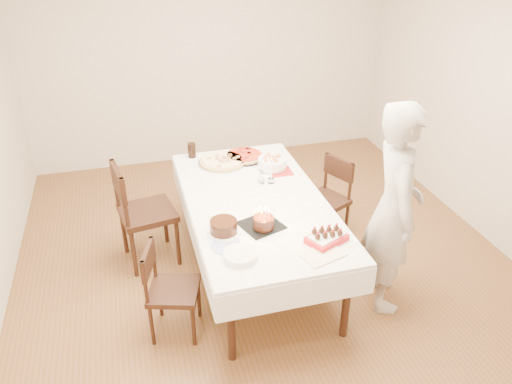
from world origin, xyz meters
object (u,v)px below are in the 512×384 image
object	(u,v)px
layer_cake	(224,227)
pasta_bowl	(272,163)
person	(394,209)
pizza_white	(222,161)
cola_glass	(192,150)
chair_left_savory	(147,213)
chair_right_savory	(324,201)
chair_left_dessert	(174,291)
birthday_cake	(264,219)
strawberry_box	(327,237)
taper_candle	(271,170)
pizza_pepperoni	(244,156)
dining_table	(256,237)

from	to	relation	value
layer_cake	pasta_bowl	bearing A→B (deg)	54.70
person	pasta_bowl	size ratio (longest dim) A/B	6.39
pizza_white	cola_glass	distance (m)	0.34
chair_left_savory	chair_right_savory	bearing A→B (deg)	166.99
chair_right_savory	chair_left_dessert	world-z (taller)	chair_right_savory
chair_left_savory	person	world-z (taller)	person
pizza_white	birthday_cake	size ratio (longest dim) A/B	2.99
layer_cake	strawberry_box	bearing A→B (deg)	-23.99
pizza_white	layer_cake	world-z (taller)	layer_cake
taper_candle	layer_cake	size ratio (longest dim) A/B	0.98
taper_candle	strawberry_box	xyz separation A→B (m)	(0.13, -0.98, -0.09)
pizza_pepperoni	pasta_bowl	bearing A→B (deg)	-54.12
strawberry_box	layer_cake	bearing A→B (deg)	156.01
dining_table	pizza_white	xyz separation A→B (m)	(-0.12, 0.76, 0.40)
chair_right_savory	pizza_pepperoni	distance (m)	0.90
chair_left_dessert	cola_glass	size ratio (longest dim) A/B	5.30
pizza_white	pasta_bowl	size ratio (longest dim) A/B	1.74
pasta_bowl	layer_cake	distance (m)	1.17
pizza_white	chair_left_dessert	bearing A→B (deg)	-116.96
taper_candle	layer_cake	xyz separation A→B (m)	(-0.58, -0.67, -0.08)
chair_left_savory	taper_candle	distance (m)	1.18
dining_table	birthday_cake	bearing A→B (deg)	-97.85
person	strawberry_box	bearing A→B (deg)	116.02
pizza_pepperoni	strawberry_box	xyz separation A→B (m)	(0.23, -1.55, 0.01)
chair_left_dessert	layer_cake	bearing A→B (deg)	-145.66
dining_table	person	world-z (taller)	person
chair_right_savory	birthday_cake	world-z (taller)	birthday_cake
pasta_bowl	birthday_cake	size ratio (longest dim) A/B	1.72
chair_left_dessert	pizza_white	world-z (taller)	pizza_white
birthday_cake	pizza_pepperoni	bearing A→B (deg)	82.56
pizza_pepperoni	layer_cake	xyz separation A→B (m)	(-0.47, -1.23, 0.03)
chair_left_savory	chair_left_dessert	distance (m)	1.00
chair_left_savory	birthday_cake	xyz separation A→B (m)	(0.83, -0.88, 0.34)
chair_left_savory	pizza_pepperoni	distance (m)	1.10
pizza_pepperoni	pasta_bowl	xyz separation A→B (m)	(0.20, -0.28, 0.03)
cola_glass	pizza_white	bearing A→B (deg)	-40.08
dining_table	chair_right_savory	size ratio (longest dim) A/B	2.59
person	birthday_cake	distance (m)	1.01
chair_left_savory	pizza_white	bearing A→B (deg)	-167.71
chair_left_dessert	birthday_cake	xyz separation A→B (m)	(0.73, 0.11, 0.45)
chair_left_dessert	pizza_pepperoni	size ratio (longest dim) A/B	1.92
cola_glass	strawberry_box	xyz separation A→B (m)	(0.72, -1.70, -0.04)
chair_left_dessert	pizza_white	distance (m)	1.51
dining_table	taper_candle	world-z (taller)	taper_candle
chair_left_savory	taper_candle	world-z (taller)	taper_candle
pizza_pepperoni	strawberry_box	bearing A→B (deg)	-81.37
pizza_white	layer_cake	bearing A→B (deg)	-101.61
chair_left_savory	cola_glass	world-z (taller)	chair_left_savory
chair_left_savory	chair_left_dessert	size ratio (longest dim) A/B	1.29
person	cola_glass	bearing A→B (deg)	55.30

